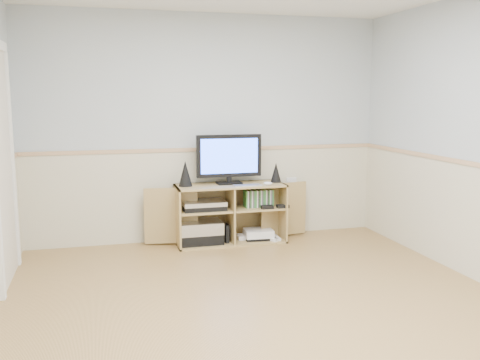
# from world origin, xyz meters

# --- Properties ---
(room) EXTENTS (4.04, 4.54, 2.54)m
(room) POSITION_xyz_m (-0.06, 0.12, 1.22)
(room) COLOR tan
(room) RESTS_ON ground
(media_cabinet) EXTENTS (1.86, 0.45, 0.65)m
(media_cabinet) POSITION_xyz_m (0.20, 2.05, 0.33)
(media_cabinet) COLOR tan
(media_cabinet) RESTS_ON floor
(monitor) EXTENTS (0.72, 0.18, 0.54)m
(monitor) POSITION_xyz_m (0.20, 2.04, 0.94)
(monitor) COLOR black
(monitor) RESTS_ON media_cabinet
(speaker_left) EXTENTS (0.15, 0.15, 0.27)m
(speaker_left) POSITION_xyz_m (-0.29, 2.02, 0.79)
(speaker_left) COLOR black
(speaker_left) RESTS_ON media_cabinet
(speaker_right) EXTENTS (0.12, 0.12, 0.22)m
(speaker_right) POSITION_xyz_m (0.74, 2.02, 0.76)
(speaker_right) COLOR black
(speaker_right) RESTS_ON media_cabinet
(keyboard) EXTENTS (0.30, 0.12, 0.01)m
(keyboard) POSITION_xyz_m (0.36, 1.86, 0.66)
(keyboard) COLOR silver
(keyboard) RESTS_ON media_cabinet
(mouse) EXTENTS (0.11, 0.10, 0.04)m
(mouse) POSITION_xyz_m (0.59, 1.86, 0.67)
(mouse) COLOR white
(mouse) RESTS_ON media_cabinet
(av_components) EXTENTS (0.53, 0.34, 0.47)m
(av_components) POSITION_xyz_m (-0.12, 2.00, 0.22)
(av_components) COLOR black
(av_components) RESTS_ON media_cabinet
(game_consoles) EXTENTS (0.45, 0.30, 0.11)m
(game_consoles) POSITION_xyz_m (0.51, 1.98, 0.07)
(game_consoles) COLOR white
(game_consoles) RESTS_ON media_cabinet
(game_cases) EXTENTS (0.31, 0.14, 0.19)m
(game_cases) POSITION_xyz_m (0.52, 1.98, 0.48)
(game_cases) COLOR #3F8C3F
(game_cases) RESTS_ON media_cabinet
(wall_outlet) EXTENTS (0.12, 0.03, 0.12)m
(wall_outlet) POSITION_xyz_m (1.00, 2.23, 0.60)
(wall_outlet) COLOR white
(wall_outlet) RESTS_ON wall_back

